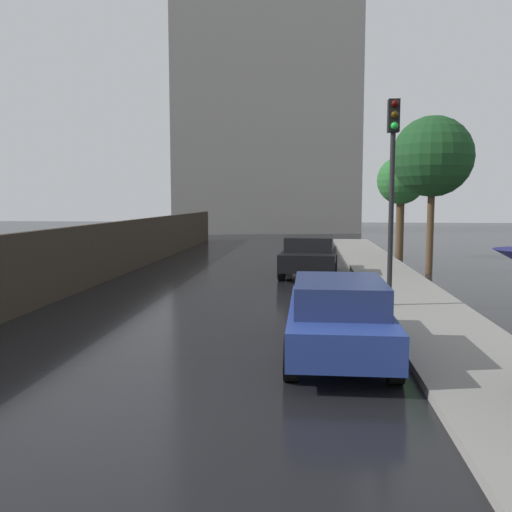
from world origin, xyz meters
TOP-DOWN VIEW (x-y plane):
  - ground at (0.00, 0.00)m, footprint 120.00×120.00m
  - car_black_near_kerb at (2.43, 13.44)m, footprint 2.10×4.00m
  - car_blue_mid_road at (2.90, 3.46)m, footprint 1.73×4.19m
  - traffic_light at (4.34, 7.52)m, footprint 0.26×0.39m
  - street_tree_mid at (6.76, 14.53)m, footprint 2.87×2.87m
  - street_tree_far at (6.53, 19.73)m, footprint 2.16×2.16m
  - distant_tower at (-1.80, 42.14)m, footprint 16.71×14.02m

SIDE VIEW (x-z plane):
  - ground at x=0.00m, z-range 0.00..0.00m
  - car_black_near_kerb at x=2.43m, z-range 0.02..1.41m
  - car_blue_mid_road at x=2.90m, z-range 0.03..1.39m
  - traffic_light at x=4.34m, z-range 1.04..5.88m
  - street_tree_far at x=6.53m, z-range 1.16..5.77m
  - street_tree_mid at x=6.76m, z-range 1.36..6.99m
  - distant_tower at x=-1.80m, z-range -1.50..35.38m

